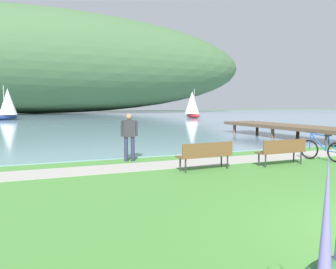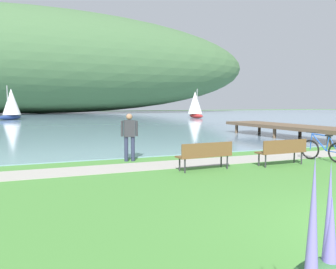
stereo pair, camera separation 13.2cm
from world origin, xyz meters
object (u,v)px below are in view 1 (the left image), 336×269
at_px(park_bench_near_camera, 282,150).
at_px(sailboat_mid_bay, 8,104).
at_px(park_bench_further_along, 206,154).
at_px(bicycle_leaning_near_bench, 323,150).
at_px(sailboat_toward_hillside, 192,104).
at_px(person_at_shoreline, 129,134).

bearing_deg(park_bench_near_camera, sailboat_mid_bay, 103.48).
xyz_separation_m(park_bench_near_camera, park_bench_further_along, (-2.80, 0.20, 0.00)).
distance_m(bicycle_leaning_near_bench, sailboat_toward_hillside, 37.70).
bearing_deg(bicycle_leaning_near_bench, sailboat_toward_hillside, 70.43).
distance_m(park_bench_further_along, sailboat_mid_bay, 39.84).
height_order(bicycle_leaning_near_bench, sailboat_toward_hillside, sailboat_toward_hillside).
bearing_deg(park_bench_near_camera, person_at_shoreline, 147.93).
distance_m(bicycle_leaning_near_bench, person_at_shoreline, 7.02).
distance_m(park_bench_further_along, bicycle_leaning_near_bench, 4.82).
relative_size(bicycle_leaning_near_bench, person_at_shoreline, 1.01).
relative_size(park_bench_near_camera, person_at_shoreline, 1.06).
relative_size(park_bench_near_camera, sailboat_toward_hillside, 0.44).
bearing_deg(sailboat_mid_bay, park_bench_further_along, -80.37).
distance_m(person_at_shoreline, sailboat_toward_hillside, 38.05).
height_order(park_bench_near_camera, park_bench_further_along, same).
bearing_deg(sailboat_toward_hillside, bicycle_leaning_near_bench, -109.57).
bearing_deg(person_at_shoreline, park_bench_further_along, -57.23).
xyz_separation_m(bicycle_leaning_near_bench, sailboat_toward_hillside, (12.62, 35.49, 1.58)).
bearing_deg(park_bench_further_along, sailboat_toward_hillside, 63.84).
height_order(park_bench_further_along, sailboat_mid_bay, sailboat_mid_bay).
bearing_deg(bicycle_leaning_near_bench, person_at_shoreline, 158.13).
height_order(park_bench_further_along, person_at_shoreline, person_at_shoreline).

